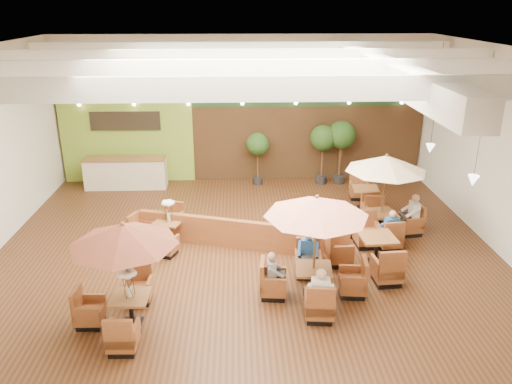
{
  "coord_description": "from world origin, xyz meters",
  "views": [
    {
      "loc": [
        -0.23,
        -12.78,
        6.57
      ],
      "look_at": [
        0.3,
        0.5,
        1.5
      ],
      "focal_mm": 35.0,
      "sensor_mm": 36.0,
      "label": 1
    }
  ],
  "objects_px": {
    "table_3": "(162,228)",
    "topiary_0": "(258,146)",
    "topiary_1": "(323,140)",
    "diner_4": "(412,211)",
    "table_4": "(365,251)",
    "table_0": "(123,252)",
    "diner_3": "(391,225)",
    "service_counter": "(126,173)",
    "diner_0": "(320,289)",
    "table_5": "(365,199)",
    "table_2": "(385,180)",
    "diner_1": "(308,249)",
    "booth_divider": "(240,234)",
    "topiary_2": "(341,137)",
    "diner_2": "(273,270)",
    "table_1": "(316,228)"
  },
  "relations": [
    {
      "from": "table_2",
      "to": "table_5",
      "type": "bearing_deg",
      "value": 81.54
    },
    {
      "from": "table_2",
      "to": "diner_1",
      "type": "height_order",
      "value": "table_2"
    },
    {
      "from": "topiary_2",
      "to": "diner_1",
      "type": "height_order",
      "value": "topiary_2"
    },
    {
      "from": "table_1",
      "to": "table_4",
      "type": "bearing_deg",
      "value": 48.16
    },
    {
      "from": "table_3",
      "to": "diner_1",
      "type": "xyz_separation_m",
      "value": [
        3.96,
        -2.1,
        0.31
      ]
    },
    {
      "from": "table_3",
      "to": "topiary_0",
      "type": "xyz_separation_m",
      "value": [
        2.99,
        4.82,
        1.07
      ]
    },
    {
      "from": "table_3",
      "to": "table_4",
      "type": "xyz_separation_m",
      "value": [
        5.58,
        -1.54,
        -0.06
      ]
    },
    {
      "from": "table_4",
      "to": "table_5",
      "type": "relative_size",
      "value": 1.08
    },
    {
      "from": "booth_divider",
      "to": "diner_4",
      "type": "distance_m",
      "value": 5.2
    },
    {
      "from": "table_1",
      "to": "table_3",
      "type": "xyz_separation_m",
      "value": [
        -3.96,
        3.04,
        -1.33
      ]
    },
    {
      "from": "service_counter",
      "to": "topiary_2",
      "type": "height_order",
      "value": "topiary_2"
    },
    {
      "from": "table_0",
      "to": "diner_2",
      "type": "distance_m",
      "value": 3.5
    },
    {
      "from": "table_4",
      "to": "diner_4",
      "type": "xyz_separation_m",
      "value": [
        1.81,
        1.74,
        0.39
      ]
    },
    {
      "from": "table_0",
      "to": "topiary_1",
      "type": "height_order",
      "value": "table_0"
    },
    {
      "from": "table_5",
      "to": "table_4",
      "type": "bearing_deg",
      "value": -98.46
    },
    {
      "from": "diner_2",
      "to": "booth_divider",
      "type": "bearing_deg",
      "value": -164.34
    },
    {
      "from": "diner_3",
      "to": "table_5",
      "type": "bearing_deg",
      "value": 74.14
    },
    {
      "from": "service_counter",
      "to": "table_0",
      "type": "height_order",
      "value": "table_0"
    },
    {
      "from": "table_1",
      "to": "booth_divider",
      "type": "bearing_deg",
      "value": 129.31
    },
    {
      "from": "booth_divider",
      "to": "table_1",
      "type": "bearing_deg",
      "value": -39.19
    },
    {
      "from": "table_5",
      "to": "diner_4",
      "type": "bearing_deg",
      "value": -60.83
    },
    {
      "from": "table_4",
      "to": "diner_4",
      "type": "distance_m",
      "value": 2.55
    },
    {
      "from": "table_0",
      "to": "diner_2",
      "type": "xyz_separation_m",
      "value": [
        3.2,
        0.96,
        -1.02
      ]
    },
    {
      "from": "table_3",
      "to": "table_5",
      "type": "xyz_separation_m",
      "value": [
        6.5,
        2.22,
        -0.08
      ]
    },
    {
      "from": "service_counter",
      "to": "table_4",
      "type": "relative_size",
      "value": 1.1
    },
    {
      "from": "diner_1",
      "to": "diner_3",
      "type": "xyz_separation_m",
      "value": [
        2.51,
        1.37,
        -0.01
      ]
    },
    {
      "from": "table_5",
      "to": "topiary_1",
      "type": "xyz_separation_m",
      "value": [
        -1.05,
        2.6,
        1.35
      ]
    },
    {
      "from": "topiary_2",
      "to": "diner_1",
      "type": "xyz_separation_m",
      "value": [
        -2.17,
        -6.92,
        -1.07
      ]
    },
    {
      "from": "diner_2",
      "to": "diner_1",
      "type": "bearing_deg",
      "value": 133.98
    },
    {
      "from": "diner_0",
      "to": "diner_4",
      "type": "distance_m",
      "value": 5.42
    },
    {
      "from": "table_5",
      "to": "service_counter",
      "type": "bearing_deg",
      "value": 169.4
    },
    {
      "from": "table_2",
      "to": "diner_1",
      "type": "bearing_deg",
      "value": -145.08
    },
    {
      "from": "diner_4",
      "to": "diner_0",
      "type": "bearing_deg",
      "value": 141.59
    },
    {
      "from": "table_0",
      "to": "table_5",
      "type": "relative_size",
      "value": 0.97
    },
    {
      "from": "table_0",
      "to": "diner_2",
      "type": "relative_size",
      "value": 3.44
    },
    {
      "from": "table_0",
      "to": "table_5",
      "type": "bearing_deg",
      "value": 44.67
    },
    {
      "from": "booth_divider",
      "to": "table_5",
      "type": "height_order",
      "value": "table_5"
    },
    {
      "from": "topiary_1",
      "to": "diner_0",
      "type": "distance_m",
      "value": 8.99
    },
    {
      "from": "diner_0",
      "to": "diner_4",
      "type": "height_order",
      "value": "diner_0"
    },
    {
      "from": "table_1",
      "to": "diner_4",
      "type": "distance_m",
      "value": 4.83
    },
    {
      "from": "table_0",
      "to": "diner_3",
      "type": "height_order",
      "value": "table_0"
    },
    {
      "from": "topiary_1",
      "to": "diner_3",
      "type": "relative_size",
      "value": 3.09
    },
    {
      "from": "table_2",
      "to": "diner_0",
      "type": "xyz_separation_m",
      "value": [
        -2.51,
        -4.19,
        -0.97
      ]
    },
    {
      "from": "table_3",
      "to": "service_counter",
      "type": "bearing_deg",
      "value": 134.54
    },
    {
      "from": "topiary_0",
      "to": "diner_2",
      "type": "xyz_separation_m",
      "value": [
        0.02,
        -7.87,
        -0.78
      ]
    },
    {
      "from": "table_1",
      "to": "table_3",
      "type": "bearing_deg",
      "value": 147.87
    },
    {
      "from": "booth_divider",
      "to": "table_1",
      "type": "distance_m",
      "value": 3.34
    },
    {
      "from": "table_4",
      "to": "table_0",
      "type": "bearing_deg",
      "value": -161.02
    },
    {
      "from": "topiary_1",
      "to": "diner_4",
      "type": "bearing_deg",
      "value": -67.14
    },
    {
      "from": "table_2",
      "to": "topiary_2",
      "type": "distance_m",
      "value": 4.64
    }
  ]
}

